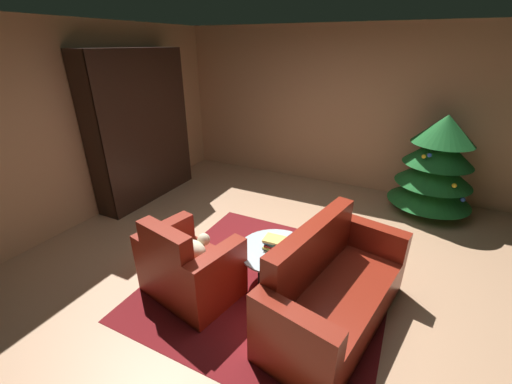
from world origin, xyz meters
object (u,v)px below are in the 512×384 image
at_px(couch_red, 332,292).
at_px(book_stack_on_table, 274,244).
at_px(decorated_tree, 436,166).
at_px(armchair_red, 189,268).
at_px(bottle_on_table, 281,255).
at_px(coffee_table, 276,252).
at_px(bookshelf_unit, 147,127).

relative_size(couch_red, book_stack_on_table, 7.77).
bearing_deg(decorated_tree, armchair_red, -125.38).
xyz_separation_m(armchair_red, bottle_on_table, (0.84, 0.37, 0.18)).
bearing_deg(coffee_table, bottle_on_table, -54.59).
bearing_deg(decorated_tree, couch_red, -105.98).
distance_m(bookshelf_unit, armchair_red, 2.79).
bearing_deg(armchair_red, bottle_on_table, 23.92).
xyz_separation_m(book_stack_on_table, bottle_on_table, (0.15, -0.16, 0.02)).
bearing_deg(book_stack_on_table, bookshelf_unit, 156.33).
xyz_separation_m(couch_red, book_stack_on_table, (-0.67, 0.24, 0.17)).
bearing_deg(couch_red, book_stack_on_table, 160.37).
bearing_deg(couch_red, coffee_table, 158.79).
height_order(armchair_red, book_stack_on_table, armchair_red).
distance_m(coffee_table, book_stack_on_table, 0.10).
xyz_separation_m(bookshelf_unit, couch_red, (3.39, -1.43, -0.83)).
relative_size(bookshelf_unit, decorated_tree, 1.55).
height_order(armchair_red, couch_red, couch_red).
height_order(couch_red, bottle_on_table, couch_red).
relative_size(couch_red, decorated_tree, 1.19).
distance_m(bookshelf_unit, bottle_on_table, 3.23).
bearing_deg(couch_red, armchair_red, -167.79).
height_order(bookshelf_unit, decorated_tree, bookshelf_unit).
relative_size(bottle_on_table, decorated_tree, 0.15).
distance_m(armchair_red, book_stack_on_table, 0.89).
bearing_deg(bookshelf_unit, decorated_tree, 17.20).
bearing_deg(decorated_tree, bookshelf_unit, -162.80).
relative_size(coffee_table, book_stack_on_table, 3.53).
xyz_separation_m(coffee_table, book_stack_on_table, (-0.02, -0.01, 0.10)).
distance_m(bookshelf_unit, book_stack_on_table, 3.04).
bearing_deg(couch_red, bookshelf_unit, 157.11).
distance_m(book_stack_on_table, decorated_tree, 2.89).
xyz_separation_m(armchair_red, book_stack_on_table, (0.69, 0.53, 0.17)).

